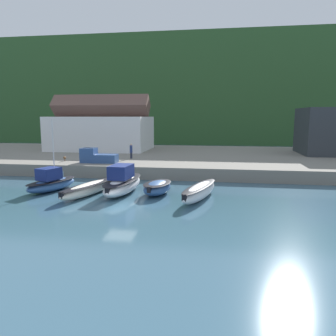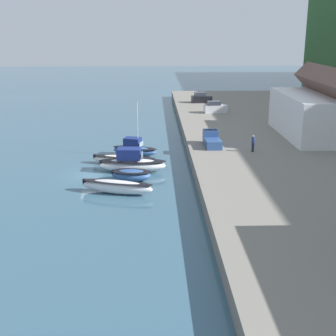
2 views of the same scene
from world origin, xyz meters
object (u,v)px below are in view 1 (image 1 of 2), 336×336
Objects in this scene: moored_boat_3 at (157,187)px; pickup_truck_0 at (96,156)px; moored_boat_1 at (88,189)px; dog_on_quay at (65,158)px; moored_boat_2 at (123,183)px; moored_boat_0 at (51,182)px; moored_boat_4 at (199,191)px; person_on_quay at (131,151)px.

pickup_truck_0 reaches higher than moored_boat_3.
dog_on_quay reaches higher than moored_boat_1.
moored_boat_0 is at bearing -175.93° from moored_boat_2.
dog_on_quay is (-14.85, 10.87, 1.28)m from moored_boat_3.
moored_boat_1 is at bearing -154.74° from moored_boat_2.
moored_boat_1 is 1.74× the size of moored_boat_3.
moored_boat_4 is 18.46m from pickup_truck_0.
pickup_truck_0 is 2.24× the size of person_on_quay.
moored_boat_0 is 11.00m from moored_boat_3.
pickup_truck_0 is at bearing -125.62° from person_on_quay.
moored_boat_0 is 0.86× the size of moored_boat_1.
person_on_quay is at bearing 106.19° from moored_boat_2.
moored_boat_2 is 3.48m from moored_boat_3.
moored_boat_4 is at bearing 13.62° from moored_boat_1.
moored_boat_4 is at bearing 139.50° from dog_on_quay.
moored_boat_3 is 5.49× the size of dog_on_quay.
moored_boat_1 is 12.18m from pickup_truck_0.
moored_boat_2 reaches higher than moored_boat_4.
moored_boat_0 reaches higher than moored_boat_1.
dog_on_quay reaches higher than moored_boat_4.
pickup_truck_0 is (-10.13, 10.26, 1.64)m from moored_boat_3.
moored_boat_1 is 1.02× the size of moored_boat_2.
dog_on_quay is at bearing 163.63° from moored_boat_4.
dog_on_quay is (-11.38, 10.94, 0.91)m from moored_boat_2.
moored_boat_1 is (4.47, -1.20, -0.23)m from moored_boat_0.
pickup_truck_0 is at bearing 144.64° from moored_boat_3.
moored_boat_0 is 3.40× the size of person_on_quay.
moored_boat_2 is 1.70× the size of moored_boat_3.
moored_boat_4 is 9.03× the size of dog_on_quay.
person_on_quay reaches higher than moored_boat_1.
person_on_quay is 9.22m from dog_on_quay.
moored_boat_1 is 6.66m from moored_boat_3.
dog_on_quay is at bearing 127.23° from moored_boat_0.
moored_boat_2 reaches higher than dog_on_quay.
pickup_truck_0 is 4.77m from dog_on_quay.
moored_boat_0 is 1.50× the size of moored_boat_3.
dog_on_quay is at bearing 138.34° from moored_boat_1.
moored_boat_0 reaches higher than pickup_truck_0.
person_on_quay is (4.33, 15.14, 1.75)m from moored_boat_0.
pickup_truck_0 is at bearing 127.07° from moored_boat_2.
moored_boat_4 is 3.73× the size of person_on_quay.
moored_boat_2 is 7.74m from moored_boat_4.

